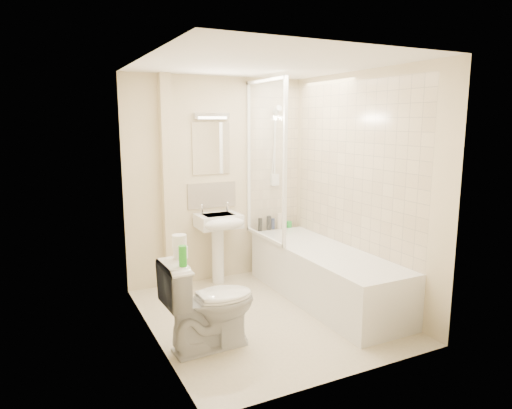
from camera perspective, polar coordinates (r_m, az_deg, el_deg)
name	(u,v)px	position (r m, az deg, el deg)	size (l,w,h in m)	color
floor	(266,315)	(4.65, 1.25, -13.66)	(2.50, 2.50, 0.00)	beige
wall_back	(218,180)	(5.43, -4.83, 3.02)	(2.20, 0.02, 2.40)	beige
wall_left	(150,205)	(3.92, -13.09, -0.07)	(0.02, 2.50, 2.40)	beige
wall_right	(359,188)	(4.90, 12.78, 2.00)	(0.02, 2.50, 2.40)	beige
ceiling	(267,64)	(4.27, 1.38, 17.20)	(2.20, 2.50, 0.02)	white
tile_back	(274,159)	(5.71, 2.23, 5.68)	(0.70, 0.01, 1.75)	beige
tile_right	(354,166)	(4.93, 12.15, 4.71)	(0.01, 2.10, 1.75)	beige
pipe_boxing	(168,184)	(5.18, -10.99, 2.50)	(0.12, 0.12, 2.40)	beige
splashback	(212,195)	(5.41, -5.52, 1.17)	(0.60, 0.01, 0.30)	beige
mirror	(211,148)	(5.35, -5.62, 6.99)	(0.46, 0.01, 0.60)	white
strip_light	(211,116)	(5.32, -5.60, 10.96)	(0.42, 0.07, 0.07)	silver
bathtub	(325,274)	(4.97, 8.56, -8.54)	(0.70, 2.10, 0.55)	white
shower_screen	(265,161)	(5.16, 1.14, 5.46)	(0.04, 0.92, 1.80)	white
shower_fixture	(275,150)	(5.66, 2.44, 6.86)	(0.10, 0.16, 0.99)	white
pedestal_sink	(220,229)	(5.28, -4.57, -3.08)	(0.49, 0.46, 0.95)	white
bottle_black_a	(260,224)	(5.66, 0.52, -2.52)	(0.05, 0.05, 0.16)	black
bottle_black_b	(269,223)	(5.71, 1.63, -2.31)	(0.06, 0.06, 0.18)	black
bottle_blue	(273,224)	(5.74, 2.14, -2.43)	(0.04, 0.04, 0.14)	#121F4F
bottle_cream	(279,221)	(5.78, 2.95, -2.07)	(0.06, 0.06, 0.19)	beige
bottle_white_b	(284,222)	(5.82, 3.53, -2.23)	(0.05, 0.05, 0.15)	silver
bottle_green	(289,224)	(5.86, 4.15, -2.48)	(0.07, 0.07, 0.08)	green
toilet	(210,303)	(3.92, -5.80, -12.13)	(0.79, 0.47, 0.79)	white
toilet_roll_lower	(181,252)	(3.79, -9.41, -5.91)	(0.12, 0.12, 0.10)	white
toilet_roll_upper	(179,241)	(3.73, -9.56, -4.55)	(0.12, 0.12, 0.11)	white
green_bottle	(183,256)	(3.56, -9.14, -6.38)	(0.06, 0.06, 0.16)	green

